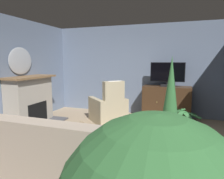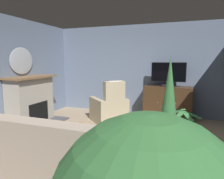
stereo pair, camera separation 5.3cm
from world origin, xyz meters
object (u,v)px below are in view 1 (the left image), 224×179
object	(u,v)px
armchair_facing_sofa	(109,109)
tv_remote	(102,133)
television	(167,74)
coffee_table	(100,135)
folded_newspaper	(99,133)
cat	(73,126)
wall_mirror_oval	(21,61)
sofa_floral	(45,175)
potted_plant_tall_palm_by_window	(170,118)
fireplace	(31,101)
tv_cabinet	(166,103)
potted_plant_leafy_by_curtain	(182,142)

from	to	relation	value
armchair_facing_sofa	tv_remote	bearing A→B (deg)	-72.90
television	coffee_table	xyz separation A→B (m)	(-0.91, -2.73, -0.94)
folded_newspaper	cat	size ratio (longest dim) A/B	0.50
wall_mirror_oval	sofa_floral	bearing A→B (deg)	-43.79
wall_mirror_oval	coffee_table	xyz separation A→B (m)	(2.65, -1.06, -1.29)
folded_newspaper	sofa_floral	distance (m)	1.33
sofa_floral	potted_plant_tall_palm_by_window	world-z (taller)	potted_plant_tall_palm_by_window
wall_mirror_oval	tv_remote	size ratio (longest dim) A/B	4.67
fireplace	tv_remote	world-z (taller)	fireplace
television	potted_plant_tall_palm_by_window	bearing A→B (deg)	-84.75
wall_mirror_oval	tv_cabinet	bearing A→B (deg)	25.83
tv_cabinet	tv_remote	xyz separation A→B (m)	(-0.85, -2.82, -0.02)
sofa_floral	armchair_facing_sofa	world-z (taller)	armchair_facing_sofa
television	folded_newspaper	bearing A→B (deg)	-108.00
tv_remote	armchair_facing_sofa	xyz separation A→B (m)	(-0.60, 1.96, -0.07)
fireplace	folded_newspaper	bearing A→B (deg)	-24.82
potted_plant_tall_palm_by_window	fireplace	bearing A→B (deg)	155.62
tv_cabinet	sofa_floral	size ratio (longest dim) A/B	0.61
folded_newspaper	tv_remote	bearing A→B (deg)	20.43
cat	television	bearing A→B (deg)	41.65
tv_cabinet	television	xyz separation A→B (m)	(0.00, -0.05, 0.85)
television	cat	size ratio (longest dim) A/B	1.57
television	armchair_facing_sofa	world-z (taller)	television
coffee_table	tv_remote	world-z (taller)	tv_remote
fireplace	wall_mirror_oval	bearing A→B (deg)	180.00
tv_remote	sofa_floral	bearing A→B (deg)	-86.75
tv_cabinet	tv_remote	bearing A→B (deg)	-106.71
television	potted_plant_leafy_by_curtain	xyz separation A→B (m)	(0.47, -2.07, -1.12)
fireplace	tv_cabinet	world-z (taller)	fireplace
armchair_facing_sofa	potted_plant_tall_palm_by_window	distance (m)	3.10
wall_mirror_oval	tv_remote	world-z (taller)	wall_mirror_oval
fireplace	cat	bearing A→B (deg)	-4.99
potted_plant_leafy_by_curtain	cat	bearing A→B (deg)	173.19
coffee_table	potted_plant_leafy_by_curtain	distance (m)	1.53
wall_mirror_oval	sofa_floral	size ratio (longest dim) A/B	0.37
coffee_table	potted_plant_tall_palm_by_window	size ratio (longest dim) A/B	0.52
folded_newspaper	potted_plant_leafy_by_curtain	distance (m)	1.56
tv_cabinet	folded_newspaper	size ratio (longest dim) A/B	4.42
folded_newspaper	armchair_facing_sofa	size ratio (longest dim) A/B	0.25
potted_plant_leafy_by_curtain	fireplace	bearing A→B (deg)	173.82
coffee_table	sofa_floral	size ratio (longest dim) A/B	0.42
potted_plant_leafy_by_curtain	sofa_floral	bearing A→B (deg)	-125.98
wall_mirror_oval	potted_plant_tall_palm_by_window	xyz separation A→B (m)	(3.85, -1.64, -0.71)
potted_plant_tall_palm_by_window	television	bearing A→B (deg)	95.25
tv_cabinet	coffee_table	bearing A→B (deg)	-108.04
potted_plant_leafy_by_curtain	potted_plant_tall_palm_by_window	bearing A→B (deg)	-97.66
coffee_table	potted_plant_leafy_by_curtain	bearing A→B (deg)	25.42
potted_plant_tall_palm_by_window	armchair_facing_sofa	bearing A→B (deg)	125.10
cat	wall_mirror_oval	bearing A→B (deg)	175.80
fireplace	folded_newspaper	world-z (taller)	fireplace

